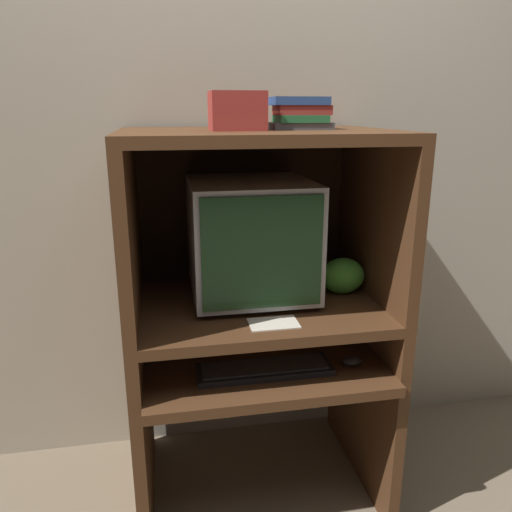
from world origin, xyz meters
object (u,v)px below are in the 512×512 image
keyboard (264,369)px  book_stack (300,113)px  snack_bag (343,276)px  crt_monitor (251,238)px  mouse (352,361)px  storage_box (237,111)px

keyboard → book_stack: 0.86m
keyboard → snack_bag: snack_bag is taller
crt_monitor → mouse: crt_monitor is taller
crt_monitor → book_stack: size_ratio=2.25×
snack_bag → book_stack: 0.61m
mouse → storage_box: (-0.37, 0.16, 0.83)m
crt_monitor → snack_bag: size_ratio=2.74×
snack_bag → storage_box: storage_box is taller
crt_monitor → mouse: (0.31, -0.25, -0.39)m
storage_box → snack_bag: bearing=7.0°
keyboard → book_stack: (0.16, 0.19, 0.83)m
keyboard → book_stack: size_ratio=2.28×
storage_box → mouse: bearing=-23.2°
crt_monitor → book_stack: book_stack is taller
mouse → snack_bag: 0.32m
crt_monitor → keyboard: 0.46m
mouse → snack_bag: (0.03, 0.21, 0.24)m
crt_monitor → snack_bag: crt_monitor is taller
mouse → book_stack: size_ratio=0.35×
keyboard → mouse: (0.31, -0.01, 0.00)m
snack_bag → storage_box: (-0.40, -0.05, 0.59)m
snack_bag → storage_box: size_ratio=0.96×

